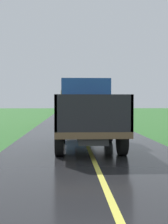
# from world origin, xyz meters

# --- Properties ---
(banana_truck_near) EXTENTS (2.38, 5.82, 2.80)m
(banana_truck_near) POSITION_xyz_m (-0.02, 11.93, 1.47)
(banana_truck_near) COLOR #2D2D30
(banana_truck_near) RESTS_ON road_surface
(banana_truck_far) EXTENTS (2.38, 5.81, 2.80)m
(banana_truck_far) POSITION_xyz_m (-0.38, 23.70, 1.48)
(banana_truck_far) COLOR #2D2D30
(banana_truck_far) RESTS_ON road_surface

